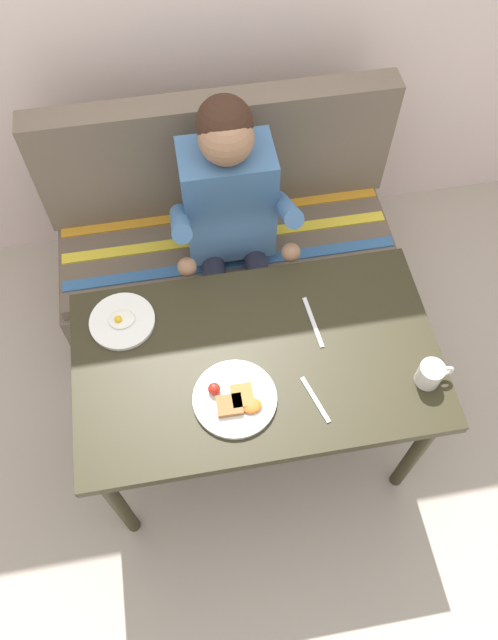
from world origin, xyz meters
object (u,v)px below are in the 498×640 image
plate_eggs (122,321)px  knife (313,322)px  table (257,368)px  fork (315,399)px  person (231,218)px  plate_breakfast (235,399)px  couch (226,248)px  coffee_mug (431,374)px

plate_eggs → knife: size_ratio=1.11×
table → fork: size_ratio=7.06×
person → plate_eggs: 0.58m
plate_breakfast → fork: (0.25, -0.04, -0.01)m
person → plate_breakfast: (-0.10, -0.73, 0.00)m
fork → couch: bearing=82.2°
plate_breakfast → plate_eggs: (-0.33, 0.35, -0.00)m
person → knife: 0.53m
table → person: (0.01, 0.59, 0.09)m
plate_breakfast → couch: bearing=84.0°
couch → plate_breakfast: couch is taller
person → knife: size_ratio=6.06×
couch → person: (0.01, -0.17, 0.41)m
knife → fork: bearing=-106.4°
table → coffee_mug: 0.57m
plate_eggs → table: bearing=-26.2°
person → plate_eggs: (-0.43, -0.38, -0.00)m
table → person: size_ratio=0.99×
table → plate_breakfast: bearing=-124.3°
couch → person: 0.45m
plate_breakfast → fork: plate_breakfast is taller
plate_breakfast → knife: size_ratio=1.33×
plate_breakfast → knife: plate_breakfast is taller
plate_breakfast → fork: bearing=-9.3°
fork → plate_eggs: bearing=129.1°
person → plate_eggs: size_ratio=5.47×
table → coffee_mug: bearing=-18.3°
plate_eggs → knife: 0.64m
table → person: person is taller
coffee_mug → knife: (-0.31, 0.27, -0.04)m
table → fork: (0.15, -0.18, 0.08)m
person → table: bearing=-90.8°
table → plate_breakfast: plate_breakfast is taller
plate_eggs → coffee_mug: 1.02m
couch → table: bearing=-90.0°
couch → coffee_mug: couch is taller
coffee_mug → fork: 0.37m
table → plate_breakfast: size_ratio=4.53×
plate_breakfast → knife: 0.39m
coffee_mug → fork: bearing=-179.0°
plate_eggs → fork: size_ratio=1.30×
plate_eggs → couch: bearing=52.6°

